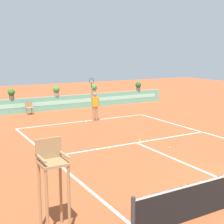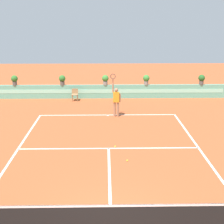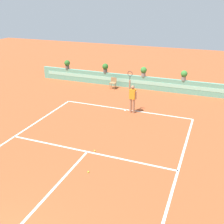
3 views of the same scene
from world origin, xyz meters
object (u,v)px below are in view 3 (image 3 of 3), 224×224
at_px(ball_kid_chair, 113,82).
at_px(tennis_ball_near_baseline, 95,151).
at_px(potted_plant_far_left, 67,64).
at_px(tennis_ball_mid_court, 88,172).
at_px(potted_plant_right, 184,75).
at_px(tennis_player, 132,96).
at_px(potted_plant_left, 105,67).
at_px(potted_plant_centre, 144,71).

height_order(ball_kid_chair, tennis_ball_near_baseline, ball_kid_chair).
bearing_deg(potted_plant_far_left, tennis_ball_mid_court, -56.82).
relative_size(ball_kid_chair, potted_plant_far_left, 1.17).
bearing_deg(potted_plant_far_left, ball_kid_chair, -9.43).
xyz_separation_m(tennis_ball_mid_court, potted_plant_right, (2.10, 11.43, 1.38)).
bearing_deg(potted_plant_far_left, potted_plant_right, 0.00).
bearing_deg(potted_plant_right, ball_kid_chair, -171.94).
xyz_separation_m(tennis_player, potted_plant_right, (2.35, 4.82, 0.36)).
distance_m(tennis_player, potted_plant_far_left, 8.69).
bearing_deg(tennis_ball_mid_court, tennis_ball_near_baseline, 105.67).
bearing_deg(tennis_ball_mid_court, potted_plant_far_left, 123.18).
xyz_separation_m(tennis_player, potted_plant_far_left, (-7.23, 4.82, 0.36)).
bearing_deg(potted_plant_right, potted_plant_left, 180.00).
bearing_deg(ball_kid_chair, potted_plant_centre, 18.56).
distance_m(ball_kid_chair, tennis_ball_mid_court, 11.14).
distance_m(tennis_ball_mid_court, potted_plant_left, 12.20).
relative_size(tennis_ball_near_baseline, potted_plant_far_left, 0.09).
bearing_deg(potted_plant_right, tennis_player, -116.01).
xyz_separation_m(potted_plant_far_left, potted_plant_centre, (6.59, 0.00, 0.00)).
bearing_deg(potted_plant_right, potted_plant_centre, 180.00).
height_order(potted_plant_left, potted_plant_centre, same).
xyz_separation_m(ball_kid_chair, tennis_ball_near_baseline, (2.62, -9.10, -0.44)).
distance_m(tennis_player, potted_plant_left, 6.13).
relative_size(ball_kid_chair, tennis_ball_near_baseline, 12.50).
bearing_deg(potted_plant_centre, tennis_player, -82.44).
relative_size(tennis_ball_mid_court, potted_plant_right, 0.09).
bearing_deg(tennis_player, potted_plant_far_left, 146.30).
xyz_separation_m(tennis_ball_mid_court, potted_plant_centre, (-0.89, 11.43, 1.38)).
relative_size(ball_kid_chair, potted_plant_right, 1.17).
xyz_separation_m(tennis_ball_near_baseline, potted_plant_far_left, (-7.02, 9.83, 1.38)).
relative_size(tennis_player, tennis_ball_near_baseline, 38.01).
distance_m(tennis_ball_near_baseline, potted_plant_far_left, 12.16).
relative_size(tennis_ball_near_baseline, potted_plant_left, 0.09).
distance_m(tennis_player, potted_plant_right, 5.38).
relative_size(tennis_ball_near_baseline, potted_plant_centre, 0.09).
bearing_deg(tennis_player, tennis_ball_mid_court, -87.85).
xyz_separation_m(potted_plant_far_left, potted_plant_left, (3.45, 0.00, 0.00)).
relative_size(potted_plant_right, potted_plant_far_left, 1.00).
bearing_deg(potted_plant_left, tennis_ball_mid_court, -70.61).
bearing_deg(potted_plant_left, tennis_ball_near_baseline, -70.01).
bearing_deg(ball_kid_chair, potted_plant_left, 142.57).
xyz_separation_m(ball_kid_chair, potted_plant_far_left, (-4.41, 0.73, 0.93)).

